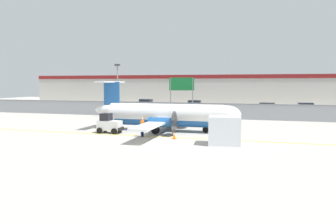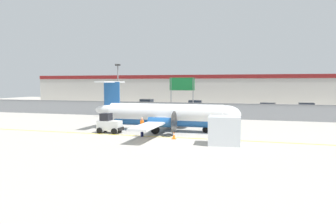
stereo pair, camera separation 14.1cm
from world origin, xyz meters
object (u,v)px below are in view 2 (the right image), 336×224
at_px(ground_crew_worker, 142,126).
at_px(parked_car_5, 305,108).
at_px(baggage_tug, 109,124).
at_px(parked_car_2, 196,105).
at_px(apron_light_pole, 118,86).
at_px(cargo_container, 224,130).
at_px(traffic_cone_far_right, 176,125).
at_px(traffic_cone_far_left, 174,135).
at_px(commuter_airplane, 168,115).
at_px(parked_car_0, 146,103).
at_px(traffic_cone_near_left, 233,131).
at_px(traffic_cone_near_right, 120,124).
at_px(parked_car_3, 232,109).
at_px(parked_car_4, 267,108).
at_px(parked_car_1, 162,107).
at_px(highway_sign, 182,87).

xyz_separation_m(ground_crew_worker, parked_car_5, (16.50, 27.57, -0.06)).
relative_size(baggage_tug, parked_car_2, 0.54).
bearing_deg(apron_light_pole, cargo_container, -43.74).
bearing_deg(parked_car_2, traffic_cone_far_right, -87.02).
distance_m(parked_car_2, apron_light_pole, 18.33).
xyz_separation_m(baggage_tug, apron_light_pole, (-4.83, 12.45, 3.45)).
height_order(traffic_cone_far_right, parked_car_5, parked_car_5).
bearing_deg(traffic_cone_far_left, traffic_cone_far_right, 103.89).
relative_size(commuter_airplane, traffic_cone_far_right, 25.02).
relative_size(parked_car_2, apron_light_pole, 0.59).
height_order(baggage_tug, traffic_cone_far_right, baggage_tug).
distance_m(baggage_tug, parked_car_0, 31.24).
bearing_deg(ground_crew_worker, traffic_cone_far_left, -1.03).
distance_m(traffic_cone_near_left, traffic_cone_far_right, 7.03).
distance_m(traffic_cone_near_right, parked_car_3, 19.30).
distance_m(commuter_airplane, ground_crew_worker, 4.11).
distance_m(parked_car_2, parked_car_4, 12.67).
bearing_deg(commuter_airplane, cargo_container, -42.79).
bearing_deg(parked_car_1, traffic_cone_far_right, 107.88).
bearing_deg(parked_car_2, parked_car_5, -11.16).
relative_size(parked_car_5, apron_light_pole, 0.58).
bearing_deg(apron_light_pole, baggage_tug, -68.79).
height_order(traffic_cone_far_left, highway_sign, highway_sign).
relative_size(commuter_airplane, traffic_cone_far_left, 25.02).
bearing_deg(traffic_cone_far_left, parked_car_1, 109.72).
height_order(baggage_tug, highway_sign, highway_sign).
xyz_separation_m(cargo_container, traffic_cone_near_right, (-12.10, 7.33, -0.79)).
xyz_separation_m(commuter_airplane, parked_car_2, (-2.52, 26.15, -0.71)).
distance_m(ground_crew_worker, parked_car_1, 22.68).
bearing_deg(parked_car_1, parked_car_5, -170.11).
bearing_deg(parked_car_4, highway_sign, 41.87).
xyz_separation_m(baggage_tug, traffic_cone_far_left, (6.81, -1.55, -0.54)).
bearing_deg(traffic_cone_far_right, baggage_tug, -133.36).
relative_size(parked_car_4, parked_car_5, 1.03).
xyz_separation_m(commuter_airplane, cargo_container, (6.18, -5.64, -0.50)).
relative_size(baggage_tug, parked_car_1, 0.54).
bearing_deg(baggage_tug, parked_car_5, 52.42).
height_order(parked_car_1, apron_light_pole, apron_light_pole).
relative_size(commuter_airplane, parked_car_5, 3.79).
xyz_separation_m(ground_crew_worker, highway_sign, (-0.83, 18.00, 3.19)).
height_order(traffic_cone_near_right, traffic_cone_far_left, same).
distance_m(ground_crew_worker, apron_light_pole, 16.39).
height_order(traffic_cone_far_right, parked_car_4, parked_car_4).
xyz_separation_m(traffic_cone_far_left, parked_car_2, (-4.33, 30.46, 0.58)).
height_order(traffic_cone_near_right, parked_car_0, parked_car_0).
bearing_deg(highway_sign, parked_car_4, 35.10).
distance_m(traffic_cone_far_left, apron_light_pole, 18.65).
distance_m(commuter_airplane, parked_car_2, 26.28).
relative_size(traffic_cone_near_left, traffic_cone_near_right, 1.00).
bearing_deg(parked_car_0, traffic_cone_near_left, 130.53).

